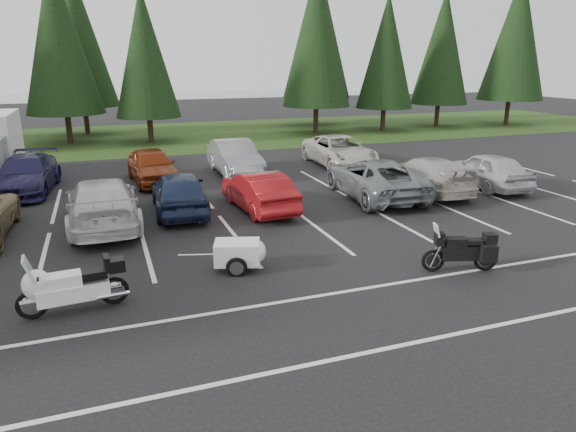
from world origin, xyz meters
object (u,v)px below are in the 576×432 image
Objects in this scene: car_near_6 at (375,178)px; car_near_8 at (487,170)px; cargo_trailer at (237,255)px; car_near_3 at (103,203)px; car_near_4 at (179,192)px; car_far_4 at (340,151)px; touring_motorcycle at (72,281)px; car_far_2 at (152,166)px; adventure_motorcycle at (461,247)px; car_far_1 at (26,175)px; car_near_7 at (426,175)px; car_far_3 at (235,158)px; car_near_5 at (259,191)px.

car_near_6 is 5.27m from car_near_8.
car_near_3 is at bearing 139.37° from cargo_trailer.
car_near_4 is 0.81× the size of car_near_6.
car_far_4 is 17.63m from touring_motorcycle.
adventure_motorcycle is at bearing -68.16° from car_far_2.
car_near_4 is (2.56, 0.73, -0.03)m from car_near_3.
car_near_8 is at bearing -27.63° from car_far_2.
car_far_4 is at bearing -55.97° from car_near_8.
car_near_8 is at bearing 63.60° from adventure_motorcycle.
cargo_trailer is (6.02, -10.84, -0.35)m from car_far_1.
car_near_8 is 2.05× the size of adventure_motorcycle.
car_near_4 is 0.89× the size of car_near_7.
car_far_2 is at bearing -174.13° from car_far_3.
car_far_4 is at bearing -151.16° from car_near_3.
car_near_7 is 1.97× the size of touring_motorcycle.
car_near_5 is at bearing 40.51° from touring_motorcycle.
car_near_8 is at bearing -11.49° from car_far_1.
car_far_2 is at bearing 112.62° from cargo_trailer.
car_near_6 is 12.52m from touring_motorcycle.
car_far_4 is 14.33m from cargo_trailer.
touring_motorcycle is at bearing 41.18° from car_near_5.
touring_motorcycle is (-2.85, -11.91, -0.06)m from car_far_2.
cargo_trailer is (-2.12, -5.09, -0.32)m from car_near_5.
car_near_7 reaches higher than car_near_5.
car_near_8 is 0.91× the size of car_far_3.
car_near_3 is at bearing 5.93° from car_near_6.
cargo_trailer is at bearing 41.85° from car_near_6.
touring_motorcycle is (-3.27, -6.82, -0.06)m from car_near_4.
car_near_6 is 14.08m from car_far_1.
adventure_motorcycle is (11.31, -12.89, -0.08)m from car_far_1.
car_near_7 reaches higher than touring_motorcycle.
adventure_motorcycle is (2.47, -13.32, -0.14)m from car_far_3.
car_far_1 is at bearing 148.72° from adventure_motorcycle.
car_far_1 is at bearing -17.45° from car_near_7.
car_near_4 is at bearing 59.11° from touring_motorcycle.
car_near_6 reaches higher than car_far_2.
car_near_6 is 7.52m from adventure_motorcycle.
touring_motorcycle is (-10.79, -6.35, -0.07)m from car_near_6.
car_near_3 reaches higher than car_near_8.
adventure_motorcycle is (-6.90, -7.18, -0.10)m from car_near_8.
car_near_4 is 9.78m from adventure_motorcycle.
car_far_2 is 12.25m from touring_motorcycle.
car_far_4 is 3.24× the size of cargo_trailer.
car_far_3 is at bearing -101.11° from car_near_5.
cargo_trailer is at bearing 10.01° from touring_motorcycle.
car_far_3 is at bearing -40.15° from car_near_7.
car_far_2 reaches higher than car_near_8.
car_far_1 is at bearing -39.87° from car_near_5.
car_far_1 reaches higher than adventure_motorcycle.
car_near_3 is 2.15× the size of touring_motorcycle.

